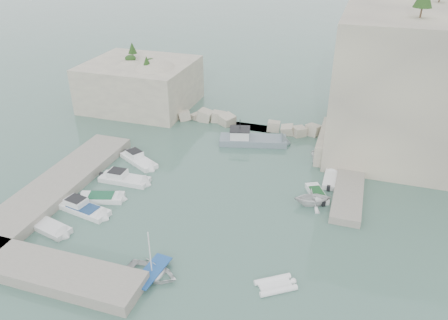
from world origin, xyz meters
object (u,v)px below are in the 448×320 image
(motorboat_d, at_px, (84,211))
(tender_east_d, at_px, (330,165))
(motorboat_a, at_px, (139,163))
(motorboat_e, at_px, (52,231))
(motorboat_c, at_px, (102,200))
(work_boat, at_px, (253,143))
(rowboat, at_px, (152,276))
(motorboat_b, at_px, (125,182))
(tender_east_a, at_px, (312,205))
(tender_east_b, at_px, (317,196))
(inflatable_dinghy, at_px, (275,287))
(tender_east_c, at_px, (330,181))

(motorboat_d, xyz_separation_m, tender_east_d, (22.82, 17.74, 0.00))
(motorboat_a, xyz_separation_m, motorboat_e, (-1.52, -14.73, 0.00))
(motorboat_a, distance_m, motorboat_d, 11.05)
(motorboat_c, distance_m, work_boat, 21.62)
(motorboat_d, xyz_separation_m, rowboat, (10.76, -6.22, 0.00))
(motorboat_a, distance_m, work_boat, 15.26)
(motorboat_c, xyz_separation_m, work_boat, (11.85, 18.08, 0.00))
(motorboat_b, relative_size, motorboat_c, 1.22)
(tender_east_a, bearing_deg, tender_east_b, -28.30)
(inflatable_dinghy, height_order, tender_east_d, tender_east_d)
(tender_east_b, bearing_deg, motorboat_c, 83.14)
(motorboat_b, distance_m, work_boat, 18.03)
(tender_east_b, bearing_deg, tender_east_a, 145.53)
(motorboat_a, bearing_deg, motorboat_e, -66.66)
(motorboat_a, bearing_deg, rowboat, -29.94)
(motorboat_c, bearing_deg, tender_east_a, -1.10)
(motorboat_b, height_order, inflatable_dinghy, motorboat_b)
(tender_east_d, bearing_deg, tender_east_c, -175.84)
(rowboat, height_order, tender_east_b, rowboat)
(motorboat_d, xyz_separation_m, tender_east_c, (23.26, 13.73, 0.00))
(motorboat_a, height_order, motorboat_c, motorboat_a)
(motorboat_a, xyz_separation_m, inflatable_dinghy, (20.32, -15.35, 0.00))
(rowboat, xyz_separation_m, work_boat, (1.68, 26.73, 0.00))
(motorboat_b, xyz_separation_m, tender_east_c, (22.20, 7.22, 0.00))
(inflatable_dinghy, distance_m, tender_east_a, 12.72)
(motorboat_e, distance_m, tender_east_b, 27.10)
(work_boat, bearing_deg, tender_east_c, -46.02)
(tender_east_b, bearing_deg, motorboat_b, 73.26)
(inflatable_dinghy, xyz_separation_m, tender_east_d, (2.04, 22.04, 0.00))
(rowboat, distance_m, tender_east_a, 18.38)
(motorboat_d, bearing_deg, tender_east_d, 48.34)
(rowboat, xyz_separation_m, tender_east_d, (12.06, 23.96, 0.00))
(motorboat_b, distance_m, motorboat_c, 4.12)
(motorboat_b, xyz_separation_m, motorboat_d, (-1.06, -6.51, 0.00))
(motorboat_a, bearing_deg, tender_east_c, 35.98)
(motorboat_c, relative_size, tender_east_b, 1.23)
(motorboat_c, xyz_separation_m, tender_east_b, (21.61, 7.81, 0.00))
(inflatable_dinghy, bearing_deg, tender_east_b, 50.26)
(motorboat_a, relative_size, tender_east_b, 1.50)
(inflatable_dinghy, relative_size, tender_east_a, 0.90)
(motorboat_a, bearing_deg, motorboat_b, -53.18)
(motorboat_a, height_order, tender_east_b, motorboat_a)
(tender_east_c, height_order, work_boat, work_boat)
(rowboat, relative_size, inflatable_dinghy, 1.34)
(rowboat, distance_m, inflatable_dinghy, 10.20)
(motorboat_a, distance_m, motorboat_c, 8.62)
(tender_east_c, relative_size, work_boat, 0.46)
(motorboat_c, relative_size, rowboat, 1.12)
(rowboat, relative_size, tender_east_a, 1.20)
(motorboat_d, distance_m, tender_east_c, 27.01)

